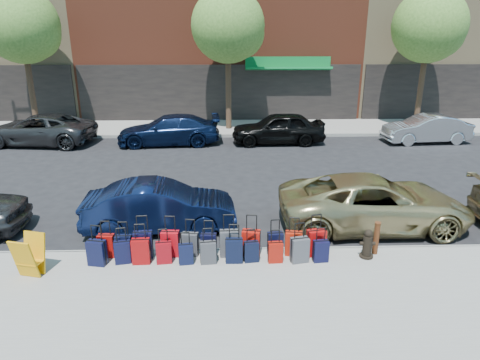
{
  "coord_description": "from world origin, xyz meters",
  "views": [
    {
      "loc": [
        0.44,
        -13.88,
        5.2
      ],
      "look_at": [
        0.8,
        -1.5,
        0.91
      ],
      "focal_mm": 32.0,
      "sensor_mm": 36.0,
      "label": 1
    }
  ],
  "objects_px": {
    "tree_left": "(24,28)",
    "tree_right": "(432,28)",
    "car_near_1": "(160,207)",
    "car_far_2": "(278,128)",
    "tree_center": "(231,28)",
    "car_far_1": "(169,130)",
    "suitcase_front_5": "(209,244)",
    "display_rack": "(30,256)",
    "car_near_2": "(374,202)",
    "fire_hydrant": "(367,244)",
    "car_far_0": "(39,130)",
    "bollard": "(376,238)",
    "car_far_3": "(426,129)"
  },
  "relations": [
    {
      "from": "tree_right",
      "to": "car_near_1",
      "type": "height_order",
      "value": "tree_right"
    },
    {
      "from": "suitcase_front_5",
      "to": "car_far_2",
      "type": "distance_m",
      "value": 11.75
    },
    {
      "from": "fire_hydrant",
      "to": "display_rack",
      "type": "height_order",
      "value": "display_rack"
    },
    {
      "from": "car_near_1",
      "to": "car_near_2",
      "type": "relative_size",
      "value": 0.79
    },
    {
      "from": "suitcase_front_5",
      "to": "car_near_1",
      "type": "distance_m",
      "value": 2.26
    },
    {
      "from": "fire_hydrant",
      "to": "car_near_2",
      "type": "relative_size",
      "value": 0.14
    },
    {
      "from": "tree_left",
      "to": "car_near_1",
      "type": "bearing_deg",
      "value": -56.04
    },
    {
      "from": "suitcase_front_5",
      "to": "car_far_2",
      "type": "bearing_deg",
      "value": 80.35
    },
    {
      "from": "car_far_1",
      "to": "car_far_2",
      "type": "xyz_separation_m",
      "value": [
        5.33,
        0.03,
        0.05
      ]
    },
    {
      "from": "tree_center",
      "to": "suitcase_front_5",
      "type": "distance_m",
      "value": 15.13
    },
    {
      "from": "tree_left",
      "to": "tree_right",
      "type": "height_order",
      "value": "same"
    },
    {
      "from": "suitcase_front_5",
      "to": "car_far_0",
      "type": "height_order",
      "value": "car_far_0"
    },
    {
      "from": "car_far_0",
      "to": "car_near_2",
      "type": "bearing_deg",
      "value": 60.1
    },
    {
      "from": "suitcase_front_5",
      "to": "car_far_0",
      "type": "distance_m",
      "value": 14.43
    },
    {
      "from": "suitcase_front_5",
      "to": "fire_hydrant",
      "type": "height_order",
      "value": "suitcase_front_5"
    },
    {
      "from": "tree_left",
      "to": "car_far_1",
      "type": "height_order",
      "value": "tree_left"
    },
    {
      "from": "car_near_2",
      "to": "car_far_1",
      "type": "relative_size",
      "value": 1.07
    },
    {
      "from": "tree_left",
      "to": "car_far_0",
      "type": "xyz_separation_m",
      "value": [
        1.14,
        -2.75,
        -4.68
      ]
    },
    {
      "from": "display_rack",
      "to": "car_far_1",
      "type": "distance_m",
      "value": 12.21
    },
    {
      "from": "car_far_0",
      "to": "tree_right",
      "type": "bearing_deg",
      "value": 104.36
    },
    {
      "from": "display_rack",
      "to": "car_far_0",
      "type": "relative_size",
      "value": 0.17
    },
    {
      "from": "display_rack",
      "to": "car_near_2",
      "type": "bearing_deg",
      "value": 31.75
    },
    {
      "from": "suitcase_front_5",
      "to": "car_far_3",
      "type": "distance_m",
      "value": 15.31
    },
    {
      "from": "tree_left",
      "to": "tree_right",
      "type": "xyz_separation_m",
      "value": [
        21.0,
        0.0,
        0.0
      ]
    },
    {
      "from": "tree_center",
      "to": "car_far_1",
      "type": "height_order",
      "value": "tree_center"
    },
    {
      "from": "display_rack",
      "to": "car_near_2",
      "type": "distance_m",
      "value": 8.76
    },
    {
      "from": "bollard",
      "to": "car_far_1",
      "type": "distance_m",
      "value": 13.06
    },
    {
      "from": "tree_center",
      "to": "bollard",
      "type": "height_order",
      "value": "tree_center"
    },
    {
      "from": "tree_left",
      "to": "car_far_1",
      "type": "bearing_deg",
      "value": -21.45
    },
    {
      "from": "display_rack",
      "to": "tree_right",
      "type": "bearing_deg",
      "value": 59.73
    },
    {
      "from": "car_near_2",
      "to": "tree_center",
      "type": "bearing_deg",
      "value": 16.91
    },
    {
      "from": "tree_right",
      "to": "car_near_1",
      "type": "relative_size",
      "value": 1.76
    },
    {
      "from": "tree_left",
      "to": "display_rack",
      "type": "height_order",
      "value": "tree_left"
    },
    {
      "from": "suitcase_front_5",
      "to": "car_far_1",
      "type": "bearing_deg",
      "value": 106.72
    },
    {
      "from": "tree_left",
      "to": "bollard",
      "type": "relative_size",
      "value": 8.92
    },
    {
      "from": "bollard",
      "to": "car_near_2",
      "type": "distance_m",
      "value": 1.91
    },
    {
      "from": "display_rack",
      "to": "car_far_2",
      "type": "bearing_deg",
      "value": 75.51
    },
    {
      "from": "fire_hydrant",
      "to": "car_far_0",
      "type": "relative_size",
      "value": 0.13
    },
    {
      "from": "tree_left",
      "to": "car_near_2",
      "type": "height_order",
      "value": "tree_left"
    },
    {
      "from": "tree_center",
      "to": "car_far_2",
      "type": "bearing_deg",
      "value": -51.98
    },
    {
      "from": "car_near_1",
      "to": "tree_left",
      "type": "bearing_deg",
      "value": 29.9
    },
    {
      "from": "car_near_1",
      "to": "bollard",
      "type": "bearing_deg",
      "value": -112.53
    },
    {
      "from": "car_near_1",
      "to": "car_far_2",
      "type": "height_order",
      "value": "car_far_2"
    },
    {
      "from": "bollard",
      "to": "car_far_2",
      "type": "bearing_deg",
      "value": 95.29
    },
    {
      "from": "tree_right",
      "to": "fire_hydrant",
      "type": "height_order",
      "value": "tree_right"
    },
    {
      "from": "tree_left",
      "to": "car_near_1",
      "type": "relative_size",
      "value": 1.76
    },
    {
      "from": "car_near_2",
      "to": "car_far_2",
      "type": "distance_m",
      "value": 9.72
    },
    {
      "from": "tree_left",
      "to": "display_rack",
      "type": "relative_size",
      "value": 7.93
    },
    {
      "from": "tree_right",
      "to": "car_far_2",
      "type": "relative_size",
      "value": 1.62
    },
    {
      "from": "tree_center",
      "to": "display_rack",
      "type": "distance_m",
      "value": 16.43
    }
  ]
}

